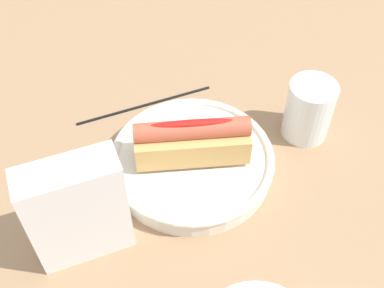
# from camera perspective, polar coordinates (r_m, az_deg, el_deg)

# --- Properties ---
(ground_plane) EXTENTS (2.40, 2.40, 0.00)m
(ground_plane) POSITION_cam_1_polar(r_m,az_deg,el_deg) (0.69, 0.60, -1.66)
(ground_plane) COLOR #9E7A56
(serving_bowl) EXTENTS (0.23, 0.23, 0.03)m
(serving_bowl) POSITION_cam_1_polar(r_m,az_deg,el_deg) (0.66, 0.00, -2.01)
(serving_bowl) COLOR silver
(serving_bowl) RESTS_ON ground_plane
(hotdog_front) EXTENTS (0.16, 0.09, 0.06)m
(hotdog_front) POSITION_cam_1_polar(r_m,az_deg,el_deg) (0.63, 0.00, 0.47)
(hotdog_front) COLOR tan
(hotdog_front) RESTS_ON serving_bowl
(water_glass) EXTENTS (0.07, 0.07, 0.09)m
(water_glass) POSITION_cam_1_polar(r_m,az_deg,el_deg) (0.71, 13.66, 3.74)
(water_glass) COLOR white
(water_glass) RESTS_ON ground_plane
(napkin_box) EXTENTS (0.11, 0.05, 0.15)m
(napkin_box) POSITION_cam_1_polar(r_m,az_deg,el_deg) (0.56, -13.46, -7.74)
(napkin_box) COLOR white
(napkin_box) RESTS_ON ground_plane
(chopstick_near) EXTENTS (0.22, 0.01, 0.01)m
(chopstick_near) POSITION_cam_1_polar(r_m,az_deg,el_deg) (0.76, -5.60, 4.71)
(chopstick_near) COLOR black
(chopstick_near) RESTS_ON ground_plane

